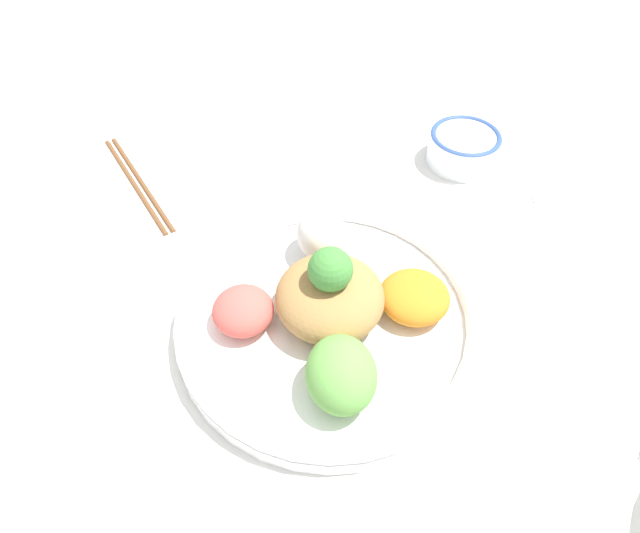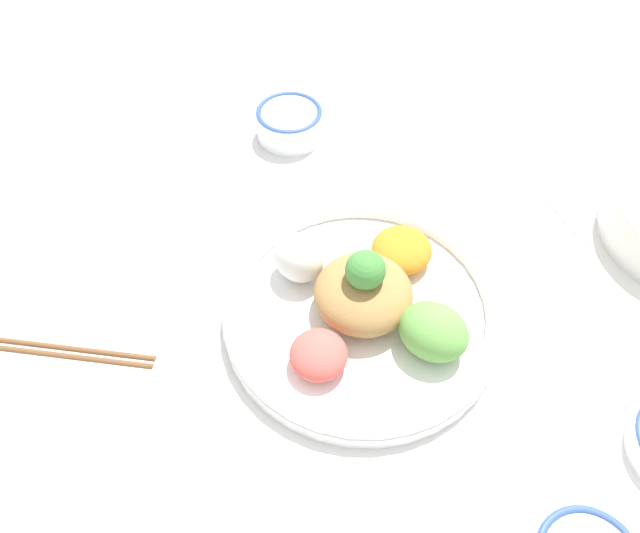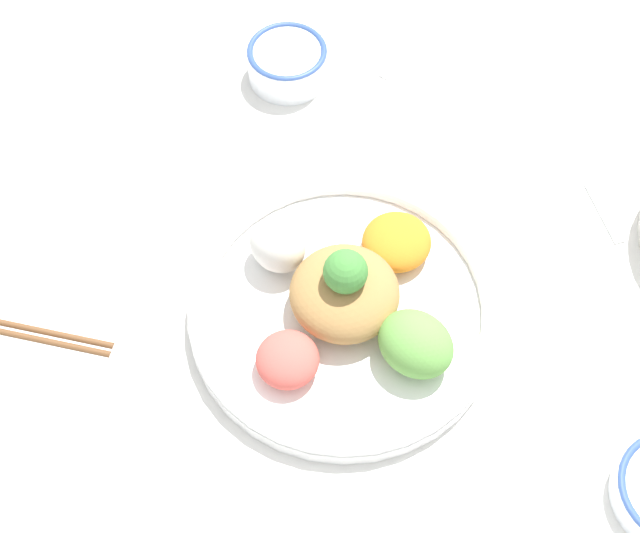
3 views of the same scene
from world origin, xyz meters
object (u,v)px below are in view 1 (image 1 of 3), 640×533
salad_platter (330,312)px  chopsticks_pair_near (137,182)px  serving_spoon_extra (589,192)px  rice_bowl_plain (464,147)px

salad_platter → chopsticks_pair_near: bearing=71.0°
salad_platter → serving_spoon_extra: (0.34, -0.24, -0.02)m
salad_platter → rice_bowl_plain: salad_platter is taller
chopsticks_pair_near → serving_spoon_extra: (0.22, -0.57, -0.00)m
salad_platter → chopsticks_pair_near: (0.11, 0.33, -0.02)m
rice_bowl_plain → salad_platter: bearing=169.8°
salad_platter → serving_spoon_extra: size_ratio=2.72×
chopsticks_pair_near → serving_spoon_extra: chopsticks_pair_near is taller
salad_platter → chopsticks_pair_near: size_ratio=1.60×
chopsticks_pair_near → rice_bowl_plain: bearing=-116.5°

